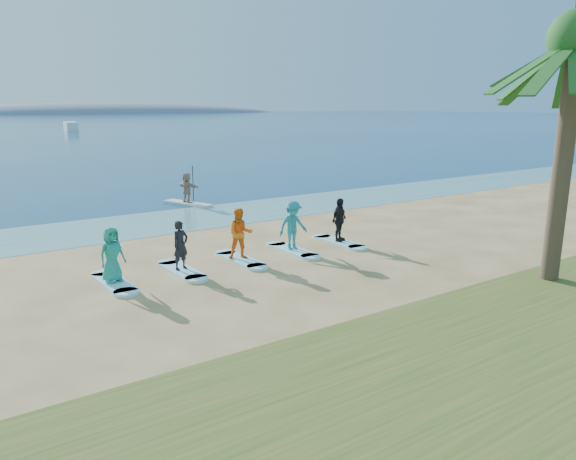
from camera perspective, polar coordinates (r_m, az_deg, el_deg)
ground at (r=16.15m, az=-0.27°, el=-5.77°), size 600.00×600.00×0.00m
shallow_water at (r=25.20m, az=-14.05°, el=0.62°), size 600.00×600.00×0.00m
island_ridge at (r=329.38m, az=-17.11°, el=11.27°), size 220.00×56.00×18.00m
palm_tree at (r=17.69m, az=27.20°, el=16.74°), size 5.60×5.60×8.06m
paddleboard at (r=29.61m, az=-10.16°, el=2.67°), size 1.63×3.07×0.12m
paddleboarder at (r=29.48m, az=-10.23°, el=4.27°), size 0.81×1.50×1.55m
boat_offshore_b at (r=117.30m, az=-21.17°, el=9.37°), size 3.02×7.06×1.71m
surfboard_0 at (r=17.10m, az=-17.27°, el=-5.14°), size 0.70×2.20×0.09m
student_0 at (r=16.87m, az=-17.46°, el=-2.39°), size 0.89×0.70×1.61m
surfboard_1 at (r=17.82m, az=-10.75°, el=-4.06°), size 0.70×2.20×0.09m
student_1 at (r=17.60m, az=-10.86°, el=-1.53°), size 0.64×0.51×1.53m
surfboard_2 at (r=18.75m, az=-4.82°, el=-3.04°), size 0.70×2.20×0.09m
student_2 at (r=18.53m, az=-4.87°, el=-0.38°), size 1.01×0.92×1.69m
surfboard_3 at (r=19.87m, az=0.49°, el=-2.09°), size 0.70×2.20×0.09m
student_3 at (r=19.65m, az=0.49°, el=0.48°), size 1.15×0.69×1.73m
surfboard_4 at (r=21.14m, az=5.19°, el=-1.23°), size 0.70×2.20×0.09m
student_4 at (r=20.95m, az=5.23°, el=1.04°), size 1.03×0.72×1.62m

